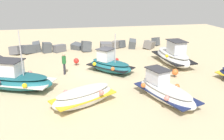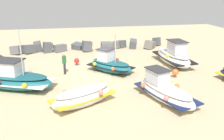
# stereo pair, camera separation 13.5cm
# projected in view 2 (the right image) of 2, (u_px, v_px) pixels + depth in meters

# --- Properties ---
(ground_plane) EXTENTS (49.05, 49.05, 0.00)m
(ground_plane) POSITION_uv_depth(u_px,v_px,m) (99.00, 72.00, 20.57)
(ground_plane) COLOR #C6B289
(fishing_boat_0) EXTENTS (3.88, 4.01, 3.24)m
(fishing_boat_0) POSITION_uv_depth(u_px,v_px,m) (110.00, 64.00, 20.46)
(fishing_boat_0) COLOR #1E6670
(fishing_boat_0) RESTS_ON ground_plane
(fishing_boat_1) EXTENTS (5.75, 4.06, 4.07)m
(fishing_boat_1) POSITION_uv_depth(u_px,v_px,m) (15.00, 79.00, 17.03)
(fishing_boat_1) COLOR #1E6670
(fishing_boat_1) RESTS_ON ground_plane
(fishing_boat_2) EXTENTS (2.31, 5.38, 2.30)m
(fishing_boat_2) POSITION_uv_depth(u_px,v_px,m) (174.00, 56.00, 22.44)
(fishing_boat_2) COLOR white
(fishing_boat_2) RESTS_ON ground_plane
(fishing_boat_3) EXTENTS (2.97, 5.03, 1.83)m
(fishing_boat_3) POSITION_uv_depth(u_px,v_px,m) (164.00, 91.00, 15.33)
(fishing_boat_3) COLOR white
(fishing_boat_3) RESTS_ON ground_plane
(fishing_boat_6) EXTENTS (4.21, 3.18, 1.09)m
(fishing_boat_6) POSITION_uv_depth(u_px,v_px,m) (83.00, 97.00, 14.57)
(fishing_boat_6) COLOR white
(fishing_boat_6) RESTS_ON ground_plane
(person_walking) EXTENTS (0.32, 0.32, 1.70)m
(person_walking) POSITION_uv_depth(u_px,v_px,m) (64.00, 62.00, 19.79)
(person_walking) COLOR #2D2D38
(person_walking) RESTS_ON ground_plane
(breakwater_rocks) EXTENTS (17.12, 2.93, 1.36)m
(breakwater_rocks) POSITION_uv_depth(u_px,v_px,m) (85.00, 46.00, 27.60)
(breakwater_rocks) COLOR slate
(breakwater_rocks) RESTS_ON ground_plane
(mooring_buoy_0) EXTENTS (0.49, 0.49, 0.69)m
(mooring_buoy_0) POSITION_uv_depth(u_px,v_px,m) (175.00, 72.00, 19.16)
(mooring_buoy_0) COLOR #3F3F42
(mooring_buoy_0) RESTS_ON ground_plane
(mooring_buoy_1) EXTENTS (0.48, 0.48, 0.66)m
(mooring_buoy_1) POSITION_uv_depth(u_px,v_px,m) (77.00, 61.00, 22.23)
(mooring_buoy_1) COLOR #3F3F42
(mooring_buoy_1) RESTS_ON ground_plane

